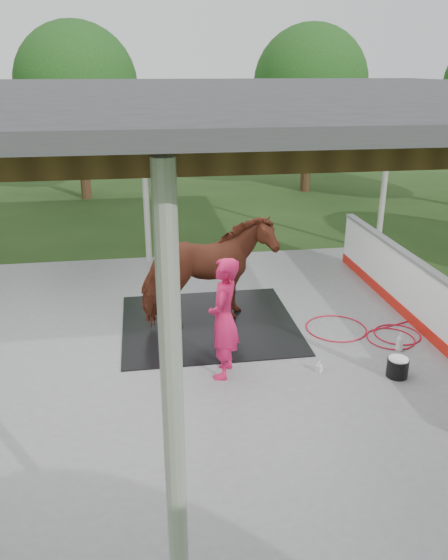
{
  "coord_description": "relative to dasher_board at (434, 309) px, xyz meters",
  "views": [
    {
      "loc": [
        -0.13,
        -7.62,
        4.34
      ],
      "look_at": [
        1.13,
        0.49,
        1.13
      ],
      "focal_mm": 35.0,
      "sensor_mm": 36.0,
      "label": 1
    }
  ],
  "objects": [
    {
      "name": "ground",
      "position": [
        -4.6,
        0.0,
        -0.59
      ],
      "size": [
        100.0,
        100.0,
        0.0
      ],
      "primitive_type": "plane",
      "color": "#1E3814"
    },
    {
      "name": "concrete_slab",
      "position": [
        -4.6,
        0.0,
        -0.57
      ],
      "size": [
        12.0,
        10.0,
        0.05
      ],
      "primitive_type": "cube",
      "color": "slate",
      "rests_on": "ground"
    },
    {
      "name": "pavilion_structure",
      "position": [
        -4.6,
        -0.0,
        3.37
      ],
      "size": [
        12.6,
        10.6,
        4.05
      ],
      "color": "beige",
      "rests_on": "ground"
    },
    {
      "name": "dasher_board",
      "position": [
        0.0,
        0.0,
        0.0
      ],
      "size": [
        0.16,
        8.0,
        1.15
      ],
      "color": "red",
      "rests_on": "concrete_slab"
    },
    {
      "name": "tree_belt",
      "position": [
        -4.3,
        0.9,
        3.2
      ],
      "size": [
        28.0,
        28.0,
        5.8
      ],
      "color": "#382314",
      "rests_on": "ground"
    },
    {
      "name": "rubber_mat",
      "position": [
        -3.64,
        1.12,
        -0.53
      ],
      "size": [
        3.05,
        2.86,
        0.02
      ],
      "primitive_type": "cube",
      "color": "black",
      "rests_on": "concrete_slab"
    },
    {
      "name": "horse",
      "position": [
        -3.64,
        1.12,
        0.44
      ],
      "size": [
        2.47,
        1.62,
        1.92
      ],
      "primitive_type": "imported",
      "rotation": [
        0.0,
        0.0,
        1.85
      ],
      "color": "brown",
      "rests_on": "rubber_mat"
    },
    {
      "name": "handler",
      "position": [
        -3.64,
        -0.6,
        0.37
      ],
      "size": [
        0.64,
        0.78,
        1.83
      ],
      "primitive_type": "imported",
      "rotation": [
        0.0,
        0.0,
        -1.91
      ],
      "color": "#D1164D",
      "rests_on": "concrete_slab"
    },
    {
      "name": "wash_bucket",
      "position": [
        -1.11,
        -1.06,
        -0.39
      ],
      "size": [
        0.32,
        0.32,
        0.3
      ],
      "color": "black",
      "rests_on": "concrete_slab"
    },
    {
      "name": "soap_bottle_a",
      "position": [
        -0.72,
        -0.32,
        -0.39
      ],
      "size": [
        0.13,
        0.14,
        0.31
      ],
      "primitive_type": "imported",
      "rotation": [
        0.0,
        0.0,
        0.12
      ],
      "color": "silver",
      "rests_on": "concrete_slab"
    },
    {
      "name": "soap_bottle_b",
      "position": [
        -2.22,
        -0.78,
        -0.45
      ],
      "size": [
        0.12,
        0.12,
        0.19
      ],
      "primitive_type": "imported",
      "rotation": [
        0.0,
        0.0,
        -0.91
      ],
      "color": "#338CD8",
      "rests_on": "concrete_slab"
    },
    {
      "name": "hose_coil",
      "position": [
        -0.98,
        0.35,
        -0.53
      ],
      "size": [
        2.47,
        1.45,
        0.02
      ],
      "color": "#AE0C21",
      "rests_on": "concrete_slab"
    }
  ]
}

